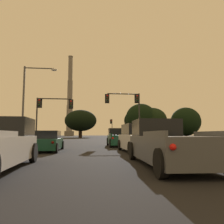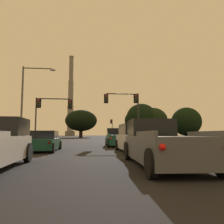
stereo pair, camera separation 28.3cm
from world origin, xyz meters
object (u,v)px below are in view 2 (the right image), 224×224
object	(u,v)px
suv_right_lane_second	(135,138)
traffic_light_overhead_left	(48,109)
smokestack	(71,104)
pickup_truck_right_lane_third	(160,144)
street_lamp	(28,96)
pickup_truck_right_lane_front	(117,138)
traffic_light_overhead_right	(127,105)
traffic_light_far_right	(112,126)
sedan_left_lane_second	(44,141)

from	to	relation	value
suv_right_lane_second	traffic_light_overhead_left	distance (m)	16.83
smokestack	pickup_truck_right_lane_third	bearing A→B (deg)	-83.97
suv_right_lane_second	street_lamp	distance (m)	13.88
pickup_truck_right_lane_front	street_lamp	distance (m)	10.40
traffic_light_overhead_right	smokestack	distance (m)	143.15
pickup_truck_right_lane_front	traffic_light_overhead_right	xyz separation A→B (m)	(2.22, 6.34, 4.22)
street_lamp	smokestack	world-z (taller)	smokestack
pickup_truck_right_lane_front	suv_right_lane_second	size ratio (longest dim) A/B	1.13
traffic_light_overhead_right	traffic_light_far_right	xyz separation A→B (m)	(1.63, 35.31, -1.31)
traffic_light_far_right	street_lamp	size ratio (longest dim) A/B	0.67
pickup_truck_right_lane_front	pickup_truck_right_lane_third	distance (m)	13.66
suv_right_lane_second	traffic_light_overhead_left	bearing A→B (deg)	119.74
pickup_truck_right_lane_front	suv_right_lane_second	distance (m)	7.45
suv_right_lane_second	pickup_truck_right_lane_third	distance (m)	6.23
suv_right_lane_second	pickup_truck_right_lane_front	bearing A→B (deg)	91.31
traffic_light_overhead_right	traffic_light_overhead_left	xyz separation A→B (m)	(-10.29, 0.40, -0.56)
pickup_truck_right_lane_third	smokestack	world-z (taller)	smokestack
street_lamp	smokestack	distance (m)	146.65
sedan_left_lane_second	traffic_light_overhead_right	xyz separation A→B (m)	(8.16, 12.19, 4.36)
traffic_light_overhead_left	street_lamp	world-z (taller)	street_lamp
sedan_left_lane_second	traffic_light_far_right	world-z (taller)	traffic_light_far_right
traffic_light_overhead_right	street_lamp	size ratio (longest dim) A/B	0.79
suv_right_lane_second	smokestack	size ratio (longest dim) A/B	0.08
traffic_light_far_right	smokestack	xyz separation A→B (m)	(-20.91, 105.20, 20.74)
pickup_truck_right_lane_third	smokestack	xyz separation A→B (m)	(-16.96, 160.50, 23.65)
traffic_light_far_right	suv_right_lane_second	bearing A→B (deg)	-94.18
sedan_left_lane_second	street_lamp	size ratio (longest dim) A/B	0.56
traffic_light_overhead_right	traffic_light_overhead_left	size ratio (longest dim) A/B	1.13
pickup_truck_right_lane_front	traffic_light_far_right	xyz separation A→B (m)	(3.85, 41.65, 2.91)
smokestack	suv_right_lane_second	bearing A→B (deg)	-83.59
traffic_light_overhead_right	traffic_light_far_right	distance (m)	35.37
suv_right_lane_second	traffic_light_overhead_right	bearing A→B (deg)	81.22
pickup_truck_right_lane_third	traffic_light_overhead_right	xyz separation A→B (m)	(2.33, 20.00, 4.22)
pickup_truck_right_lane_front	traffic_light_overhead_left	distance (m)	11.13
suv_right_lane_second	street_lamp	xyz separation A→B (m)	(-9.54, 9.12, 4.29)
sedan_left_lane_second	street_lamp	world-z (taller)	street_lamp
traffic_light_overhead_left	street_lamp	bearing A→B (deg)	-103.49
traffic_light_far_right	smokestack	distance (m)	109.24
traffic_light_overhead_left	street_lamp	xyz separation A→B (m)	(-1.21, -5.06, 0.72)
sedan_left_lane_second	pickup_truck_right_lane_third	xyz separation A→B (m)	(5.83, -7.80, 0.14)
pickup_truck_right_lane_front	traffic_light_overhead_right	distance (m)	7.93
traffic_light_overhead_left	street_lamp	distance (m)	5.26
traffic_light_far_right	street_lamp	distance (m)	42.10
traffic_light_overhead_right	smokestack	world-z (taller)	smokestack
pickup_truck_right_lane_third	traffic_light_overhead_left	xyz separation A→B (m)	(-7.96, 20.40, 3.66)
traffic_light_overhead_right	traffic_light_overhead_left	world-z (taller)	traffic_light_overhead_right
traffic_light_far_right	pickup_truck_right_lane_third	bearing A→B (deg)	-94.09
sedan_left_lane_second	traffic_light_far_right	bearing A→B (deg)	77.71
pickup_truck_right_lane_front	smokestack	size ratio (longest dim) A/B	0.09
pickup_truck_right_lane_third	traffic_light_overhead_left	distance (m)	22.20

